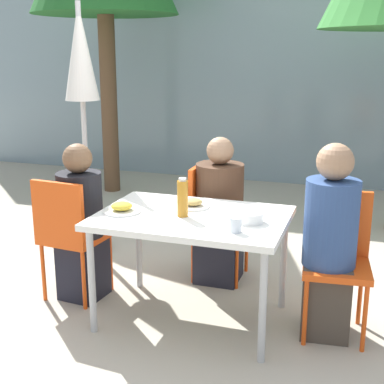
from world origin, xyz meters
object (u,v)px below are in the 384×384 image
(chair_far, at_px, (211,212))
(salad_bowl, at_px, (249,217))
(closed_umbrella, at_px, (81,74))
(drinking_cup, at_px, (236,225))
(chair_left, at_px, (68,230))
(person_right, at_px, (329,246))
(person_left, at_px, (81,226))
(person_far, at_px, (219,215))
(chair_right, at_px, (337,251))
(bottle, at_px, (183,198))

(chair_far, xyz_separation_m, salad_bowl, (0.46, -0.74, 0.23))
(closed_umbrella, relative_size, drinking_cup, 24.69)
(drinking_cup, distance_m, salad_bowl, 0.21)
(chair_left, xyz_separation_m, person_right, (1.75, 0.09, 0.06))
(person_right, bearing_deg, salad_bowl, 7.37)
(person_left, bearing_deg, person_right, 5.46)
(chair_far, distance_m, person_far, 0.09)
(person_left, relative_size, chair_right, 1.26)
(salad_bowl, bearing_deg, closed_umbrella, 149.82)
(chair_left, bearing_deg, chair_far, 46.25)
(closed_umbrella, bearing_deg, person_right, -21.76)
(person_left, xyz_separation_m, person_right, (1.69, 0.01, 0.05))
(chair_left, bearing_deg, person_left, 57.95)
(person_right, bearing_deg, person_far, -40.04)
(chair_far, distance_m, salad_bowl, 0.90)
(person_right, distance_m, chair_far, 1.13)
(chair_left, distance_m, salad_bowl, 1.29)
(chair_right, xyz_separation_m, chair_far, (-0.97, 0.54, 0.00))
(chair_left, height_order, person_left, person_left)
(chair_far, height_order, drinking_cup, chair_far)
(salad_bowl, bearing_deg, person_left, 175.36)
(person_left, height_order, salad_bowl, person_left)
(person_left, relative_size, drinking_cup, 13.07)
(person_left, relative_size, closed_umbrella, 0.53)
(person_far, distance_m, salad_bowl, 0.82)
(chair_far, height_order, salad_bowl, chair_far)
(closed_umbrella, bearing_deg, drinking_cup, -35.78)
(chair_left, relative_size, salad_bowl, 5.06)
(person_left, distance_m, chair_right, 1.74)
(person_left, relative_size, bottle, 4.55)
(person_far, bearing_deg, salad_bowl, 28.18)
(person_right, relative_size, bottle, 4.92)
(person_far, height_order, salad_bowl, person_far)
(chair_right, distance_m, drinking_cup, 0.72)
(person_far, bearing_deg, person_right, 55.32)
(person_right, xyz_separation_m, chair_far, (-0.93, 0.63, -0.06))
(person_right, height_order, bottle, person_right)
(person_far, xyz_separation_m, drinking_cup, (0.35, -0.90, 0.24))
(chair_right, xyz_separation_m, person_right, (-0.04, -0.08, 0.06))
(chair_right, height_order, salad_bowl, chair_right)
(drinking_cup, xyz_separation_m, salad_bowl, (0.03, 0.21, -0.01))
(chair_left, distance_m, chair_far, 1.09)
(chair_right, bearing_deg, person_far, -34.79)
(closed_umbrella, relative_size, salad_bowl, 12.05)
(chair_left, distance_m, person_far, 1.12)
(person_left, xyz_separation_m, salad_bowl, (1.22, -0.10, 0.22))
(person_left, xyz_separation_m, chair_right, (1.73, 0.10, -0.01))
(chair_left, bearing_deg, bottle, 2.14)
(bottle, distance_m, drinking_cup, 0.44)
(chair_far, xyz_separation_m, person_far, (0.08, -0.05, -0.00))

